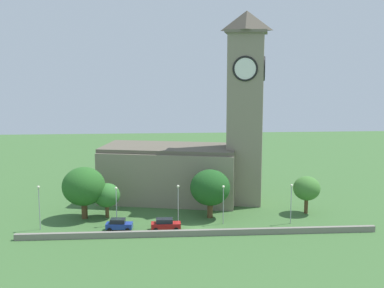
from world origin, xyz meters
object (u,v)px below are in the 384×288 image
tree_churchyard (107,195)px  tree_riverside_west (84,186)px  streetlamp_west_mid (116,199)px  church (192,153)px  streetlamp_east_end (291,197)px  streetlamp_west_end (39,200)px  streetlamp_east_mid (223,198)px  streetlamp_central (178,198)px  tree_riverside_east (210,188)px  car_red (166,224)px  car_blue (119,225)px  tree_by_tower (307,188)px

tree_churchyard → tree_riverside_west: tree_riverside_west is taller
streetlamp_west_mid → church: bearing=47.5°
church → streetlamp_east_end: bearing=-46.2°
streetlamp_west_end → streetlamp_west_mid: bearing=6.2°
streetlamp_west_mid → streetlamp_east_mid: size_ratio=0.99×
streetlamp_central → tree_riverside_east: size_ratio=0.81×
church → streetlamp_west_mid: 20.32m
tree_riverside_west → car_red: bearing=-27.8°
streetlamp_west_end → tree_churchyard: 11.54m
streetlamp_east_mid → tree_riverside_east: (-1.79, 3.49, 0.88)m
streetlamp_east_mid → church: bearing=104.9°
streetlamp_east_mid → streetlamp_east_end: bearing=-3.5°
church → tree_churchyard: (-15.32, -10.04, -5.28)m
streetlamp_central → streetlamp_east_end: (18.44, -0.37, -0.05)m
church → car_blue: (-12.82, -17.18, -8.17)m
streetlamp_west_end → tree_by_tower: bearing=7.3°
streetlamp_west_mid → streetlamp_east_mid: streetlamp_east_mid is taller
tree_by_tower → tree_riverside_east: bearing=-175.5°
streetlamp_east_end → tree_riverside_east: size_ratio=0.80×
streetlamp_central → tree_riverside_west: (-15.68, 4.94, 1.02)m
car_red → streetlamp_west_mid: 9.04m
streetlamp_central → tree_by_tower: 23.28m
streetlamp_east_mid → streetlamp_east_end: streetlamp_east_end is taller
tree_riverside_west → streetlamp_central: bearing=-17.5°
church → streetlamp_west_mid: church is taller
streetlamp_central → car_red: bearing=-133.5°
car_red → streetlamp_east_mid: bearing=14.9°
car_red → streetlamp_east_end: 20.92m
streetlamp_west_mid → tree_riverside_east: bearing=11.1°
streetlamp_west_end → streetlamp_east_mid: 29.26m
tree_by_tower → car_red: bearing=-163.5°
tree_churchyard → tree_riverside_east: bearing=-4.7°
streetlamp_central → tree_churchyard: size_ratio=1.14×
car_red → tree_riverside_west: size_ratio=0.53×
church → streetlamp_east_end: (15.04, -15.66, -4.67)m
car_red → streetlamp_central: size_ratio=0.69×
streetlamp_west_end → tree_riverside_east: 27.81m
streetlamp_central → tree_riverside_east: 6.81m
streetlamp_west_end → streetlamp_east_mid: (29.24, 0.87, -0.38)m
streetlamp_east_mid → tree_riverside_east: size_ratio=0.77×
tree_riverside_east → streetlamp_west_mid: bearing=-168.9°
streetlamp_west_mid → tree_by_tower: 32.94m
tree_riverside_west → church: bearing=28.5°
church → tree_riverside_east: bearing=-79.2°
tree_by_tower → tree_riverside_east: (-17.10, -1.35, 0.80)m
streetlamp_west_mid → tree_churchyard: 4.94m
tree_by_tower → streetlamp_west_mid: bearing=-172.3°
church → car_blue: church is taller
tree_by_tower → tree_riverside_west: size_ratio=0.75×
streetlamp_east_end → streetlamp_central: bearing=178.8°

